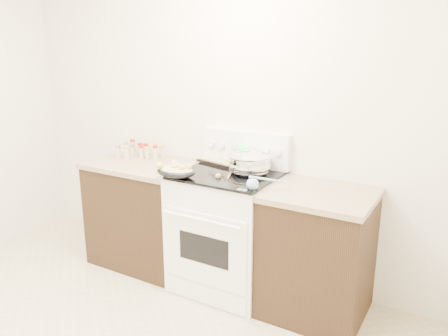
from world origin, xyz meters
The scene contains 10 objects.
room_shell centered at (0.00, 0.00, 1.70)m, with size 4.10×3.60×2.75m.
counter_left centered at (-0.48, 1.43, 0.46)m, with size 0.93×0.67×0.92m.
counter_right centered at (1.08, 1.43, 0.46)m, with size 0.73×0.67×0.92m.
kitchen_range centered at (0.35, 1.42, 0.49)m, with size 0.78×0.73×1.22m.
mixing_bowl centered at (0.49, 1.50, 1.02)m, with size 0.39×0.39×0.19m.
roasting_pan centered at (0.07, 1.15, 0.99)m, with size 0.32×0.23×0.12m.
baking_sheet centered at (0.16, 1.70, 0.96)m, with size 0.45×0.36×0.06m.
wooden_spoon centered at (0.36, 1.33, 0.95)m, with size 0.11×0.24×0.04m.
blue_ladle centered at (0.69, 1.20, 0.98)m, with size 0.23×0.21×0.10m.
spice_jars centered at (-0.64, 1.56, 0.98)m, with size 0.40×0.24×0.13m.
Camera 1 is at (1.94, -1.33, 1.86)m, focal length 35.00 mm.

